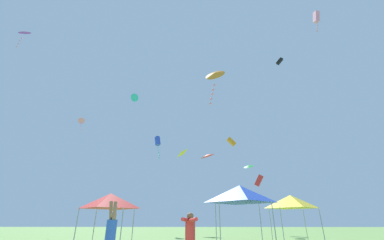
{
  "coord_description": "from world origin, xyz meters",
  "views": [
    {
      "loc": [
        0.74,
        -6.64,
        1.49
      ],
      "look_at": [
        0.3,
        15.15,
        10.77
      ],
      "focal_mm": 22.16,
      "sensor_mm": 36.0,
      "label": 1
    }
  ],
  "objects_px": {
    "canopy_tent_yellow": "(291,202)",
    "kite_yellow_diamond": "(182,153)",
    "canopy_tent_blue": "(240,194)",
    "kite_pink_delta": "(81,121)",
    "kite_orange_box": "(231,142)",
    "kite_green_delta": "(249,166)",
    "kite_pink_box": "(316,17)",
    "kite_red_box": "(259,181)",
    "person_flyer_blue": "(111,233)",
    "kite_blue_box": "(158,142)",
    "kite_black_box": "(280,61)",
    "kite_orange_delta": "(215,75)",
    "kite_red_delta": "(207,155)",
    "kite_purple_delta": "(24,33)",
    "kite_cyan_delta": "(135,98)",
    "canopy_tent_red": "(110,201)",
    "person_watcher_red": "(190,235)"
  },
  "relations": [
    {
      "from": "kite_green_delta",
      "to": "kite_red_delta",
      "type": "bearing_deg",
      "value": 164.71
    },
    {
      "from": "kite_purple_delta",
      "to": "kite_pink_delta",
      "type": "height_order",
      "value": "kite_pink_delta"
    },
    {
      "from": "person_watcher_red",
      "to": "canopy_tent_blue",
      "type": "bearing_deg",
      "value": 67.09
    },
    {
      "from": "canopy_tent_blue",
      "to": "kite_pink_delta",
      "type": "relative_size",
      "value": 1.84
    },
    {
      "from": "kite_pink_box",
      "to": "kite_red_box",
      "type": "bearing_deg",
      "value": 123.97
    },
    {
      "from": "canopy_tent_yellow",
      "to": "kite_orange_box",
      "type": "bearing_deg",
      "value": 101.7
    },
    {
      "from": "kite_green_delta",
      "to": "kite_black_box",
      "type": "bearing_deg",
      "value": -50.46
    },
    {
      "from": "canopy_tent_yellow",
      "to": "kite_red_box",
      "type": "bearing_deg",
      "value": 88.52
    },
    {
      "from": "kite_blue_box",
      "to": "kite_orange_box",
      "type": "bearing_deg",
      "value": -0.69
    },
    {
      "from": "canopy_tent_yellow",
      "to": "kite_pink_box",
      "type": "bearing_deg",
      "value": 7.87
    },
    {
      "from": "canopy_tent_yellow",
      "to": "kite_yellow_diamond",
      "type": "distance_m",
      "value": 17.82
    },
    {
      "from": "kite_blue_box",
      "to": "kite_pink_box",
      "type": "relative_size",
      "value": 1.07
    },
    {
      "from": "kite_orange_box",
      "to": "kite_green_delta",
      "type": "relative_size",
      "value": 1.0
    },
    {
      "from": "canopy_tent_yellow",
      "to": "canopy_tent_blue",
      "type": "bearing_deg",
      "value": -139.0
    },
    {
      "from": "canopy_tent_red",
      "to": "kite_purple_delta",
      "type": "relative_size",
      "value": 1.8
    },
    {
      "from": "kite_cyan_delta",
      "to": "canopy_tent_blue",
      "type": "bearing_deg",
      "value": -34.52
    },
    {
      "from": "person_watcher_red",
      "to": "kite_orange_box",
      "type": "bearing_deg",
      "value": 77.5
    },
    {
      "from": "person_watcher_red",
      "to": "kite_pink_box",
      "type": "distance_m",
      "value": 29.8
    },
    {
      "from": "kite_pink_delta",
      "to": "kite_purple_delta",
      "type": "bearing_deg",
      "value": -78.43
    },
    {
      "from": "kite_blue_box",
      "to": "kite_red_delta",
      "type": "relative_size",
      "value": 1.6
    },
    {
      "from": "person_flyer_blue",
      "to": "kite_pink_box",
      "type": "height_order",
      "value": "kite_pink_box"
    },
    {
      "from": "kite_red_box",
      "to": "kite_green_delta",
      "type": "xyz_separation_m",
      "value": [
        -2.45,
        -6.0,
        0.6
      ]
    },
    {
      "from": "canopy_tent_blue",
      "to": "kite_black_box",
      "type": "height_order",
      "value": "kite_black_box"
    },
    {
      "from": "kite_cyan_delta",
      "to": "kite_black_box",
      "type": "relative_size",
      "value": 1.25
    },
    {
      "from": "kite_red_delta",
      "to": "person_flyer_blue",
      "type": "bearing_deg",
      "value": -103.67
    },
    {
      "from": "canopy_tent_yellow",
      "to": "kite_yellow_diamond",
      "type": "bearing_deg",
      "value": 127.6
    },
    {
      "from": "kite_green_delta",
      "to": "kite_pink_delta",
      "type": "distance_m",
      "value": 25.78
    },
    {
      "from": "person_flyer_blue",
      "to": "kite_pink_box",
      "type": "bearing_deg",
      "value": 35.65
    },
    {
      "from": "kite_orange_delta",
      "to": "kite_red_delta",
      "type": "bearing_deg",
      "value": 89.79
    },
    {
      "from": "kite_pink_delta",
      "to": "kite_black_box",
      "type": "distance_m",
      "value": 29.04
    },
    {
      "from": "kite_purple_delta",
      "to": "kite_green_delta",
      "type": "bearing_deg",
      "value": 28.91
    },
    {
      "from": "canopy_tent_red",
      "to": "kite_purple_delta",
      "type": "xyz_separation_m",
      "value": [
        -8.04,
        -1.82,
        12.69
      ]
    },
    {
      "from": "canopy_tent_red",
      "to": "kite_red_box",
      "type": "distance_m",
      "value": 20.45
    },
    {
      "from": "kite_orange_box",
      "to": "kite_yellow_diamond",
      "type": "bearing_deg",
      "value": 178.04
    },
    {
      "from": "canopy_tent_yellow",
      "to": "kite_blue_box",
      "type": "height_order",
      "value": "kite_blue_box"
    },
    {
      "from": "canopy_tent_yellow",
      "to": "kite_orange_box",
      "type": "xyz_separation_m",
      "value": [
        -2.59,
        12.53,
        9.16
      ]
    },
    {
      "from": "kite_pink_box",
      "to": "kite_pink_delta",
      "type": "bearing_deg",
      "value": 160.41
    },
    {
      "from": "kite_black_box",
      "to": "kite_pink_box",
      "type": "bearing_deg",
      "value": 5.74
    },
    {
      "from": "canopy_tent_yellow",
      "to": "kite_red_box",
      "type": "xyz_separation_m",
      "value": [
        0.27,
        10.52,
        3.29
      ]
    },
    {
      "from": "kite_orange_box",
      "to": "kite_red_delta",
      "type": "bearing_deg",
      "value": -119.58
    },
    {
      "from": "canopy_tent_red",
      "to": "kite_red_box",
      "type": "xyz_separation_m",
      "value": [
        13.66,
        14.81,
        3.53
      ]
    },
    {
      "from": "kite_orange_delta",
      "to": "kite_black_box",
      "type": "relative_size",
      "value": 3.18
    },
    {
      "from": "canopy_tent_blue",
      "to": "kite_cyan_delta",
      "type": "relative_size",
      "value": 3.59
    },
    {
      "from": "person_flyer_blue",
      "to": "kite_pink_box",
      "type": "relative_size",
      "value": 0.7
    },
    {
      "from": "canopy_tent_yellow",
      "to": "kite_yellow_diamond",
      "type": "height_order",
      "value": "kite_yellow_diamond"
    },
    {
      "from": "kite_yellow_diamond",
      "to": "kite_black_box",
      "type": "bearing_deg",
      "value": -48.22
    },
    {
      "from": "canopy_tent_blue",
      "to": "kite_pink_box",
      "type": "xyz_separation_m",
      "value": [
        11.57,
        5.13,
        20.7
      ]
    },
    {
      "from": "kite_red_box",
      "to": "kite_yellow_diamond",
      "type": "xyz_separation_m",
      "value": [
        -10.11,
        2.25,
        4.3
      ]
    },
    {
      "from": "canopy_tent_blue",
      "to": "kite_pink_box",
      "type": "distance_m",
      "value": 24.26
    },
    {
      "from": "person_watcher_red",
      "to": "canopy_tent_red",
      "type": "height_order",
      "value": "canopy_tent_red"
    }
  ]
}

